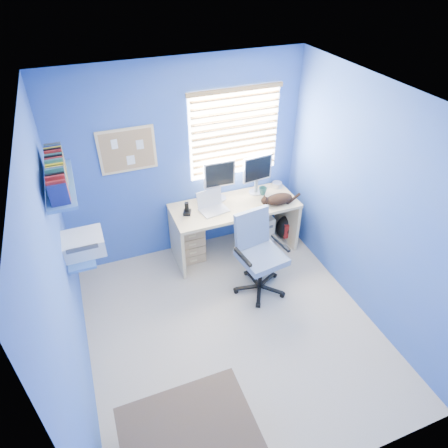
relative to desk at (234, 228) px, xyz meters
name	(u,v)px	position (x,y,z in m)	size (l,w,h in m)	color
floor	(233,329)	(-0.53, -1.26, -0.37)	(3.00, 3.20, 0.00)	#C1B49D
ceiling	(237,106)	(-0.53, -1.26, 2.13)	(3.00, 3.20, 0.00)	white
wall_back	(184,164)	(-0.53, 0.34, 0.88)	(3.00, 0.01, 2.50)	blue
wall_front	(334,392)	(-0.53, -2.86, 0.88)	(3.00, 0.01, 2.50)	blue
wall_left	(62,282)	(-2.03, -1.26, 0.88)	(0.01, 3.20, 2.50)	blue
wall_right	(370,207)	(0.97, -1.26, 0.88)	(0.01, 3.20, 2.50)	blue
desk	(234,228)	(0.00, 0.00, 0.00)	(1.61, 0.65, 0.74)	#DFC485
laptop	(214,203)	(-0.29, -0.03, 0.48)	(0.33, 0.26, 0.22)	silver
monitor_left	(219,181)	(-0.14, 0.20, 0.64)	(0.40, 0.12, 0.54)	silver
monitor_right	(257,175)	(0.37, 0.17, 0.64)	(0.40, 0.12, 0.54)	silver
phone	(187,208)	(-0.62, 0.02, 0.45)	(0.09, 0.11, 0.17)	black
mug	(263,191)	(0.44, 0.10, 0.42)	(0.10, 0.09, 0.10)	#285F53
cd_spindle	(277,185)	(0.70, 0.20, 0.41)	(0.13, 0.13, 0.07)	silver
cat	(279,199)	(0.53, -0.17, 0.43)	(0.36, 0.19, 0.13)	black
tower_pc	(261,226)	(0.44, 0.09, -0.14)	(0.19, 0.44, 0.45)	beige
drawer_boxes	(190,242)	(-0.60, 0.05, -0.10)	(0.35, 0.28, 0.54)	tan
yellow_book	(257,243)	(0.30, -0.11, -0.25)	(0.03, 0.17, 0.24)	yellow
backpack	(287,227)	(0.79, -0.01, -0.19)	(0.31, 0.24, 0.37)	black
bed_corner	(189,444)	(-1.35, -2.36, -0.14)	(0.98, 0.70, 0.47)	brown
office_chair	(258,263)	(0.00, -0.75, 0.01)	(0.66, 0.66, 1.01)	black
window_blinds	(235,134)	(0.12, 0.31, 1.18)	(1.15, 0.05, 1.10)	white
corkboard	(127,150)	(-1.18, 0.33, 1.18)	(0.64, 0.02, 0.52)	#DFC485
wall_shelves	(69,210)	(-1.88, -0.51, 1.06)	(0.42, 0.90, 1.05)	#3E6EB6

